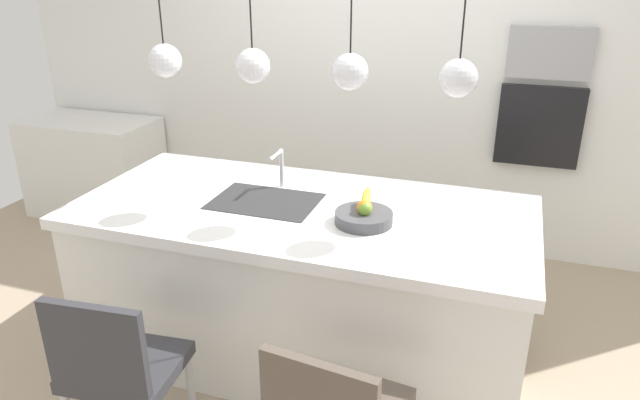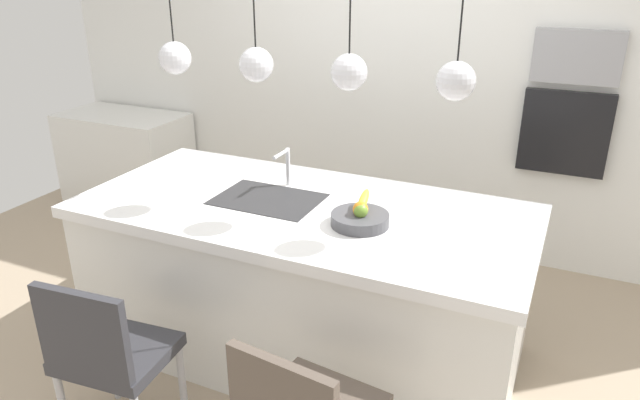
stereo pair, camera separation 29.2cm
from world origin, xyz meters
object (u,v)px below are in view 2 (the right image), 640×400
at_px(chair_near, 107,352).
at_px(microwave, 577,57).
at_px(fruit_bowl, 360,217).
at_px(oven, 565,133).

bearing_deg(chair_near, microwave, 57.37).
distance_m(fruit_bowl, oven, 1.87).
bearing_deg(oven, chair_near, -122.63).
xyz_separation_m(fruit_bowl, oven, (0.82, 1.68, 0.08)).
height_order(oven, chair_near, oven).
bearing_deg(fruit_bowl, microwave, 64.06).
bearing_deg(chair_near, oven, 57.37).
bearing_deg(fruit_bowl, oven, 64.06).
xyz_separation_m(oven, chair_near, (-1.65, -2.58, -0.52)).
bearing_deg(microwave, fruit_bowl, -115.94).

